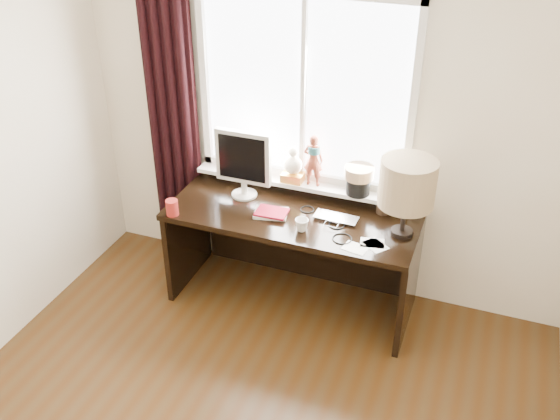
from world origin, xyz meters
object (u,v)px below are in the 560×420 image
at_px(mug, 302,225).
at_px(table_lamp, 408,184).
at_px(red_cup, 172,208).
at_px(laptop, 336,218).
at_px(desk, 297,236).
at_px(monitor, 243,160).

xyz_separation_m(mug, table_lamp, (0.61, 0.19, 0.32)).
bearing_deg(red_cup, mug, 7.74).
height_order(laptop, desk, laptop).
xyz_separation_m(laptop, table_lamp, (0.44, -0.02, 0.35)).
bearing_deg(mug, red_cup, -172.26).
bearing_deg(table_lamp, mug, -163.21).
bearing_deg(monitor, laptop, -6.72).
height_order(mug, red_cup, red_cup).
distance_m(red_cup, monitor, 0.58).
relative_size(red_cup, desk, 0.06).
bearing_deg(table_lamp, red_cup, -168.45).
bearing_deg(mug, table_lamp, 16.79).
xyz_separation_m(desk, monitor, (-0.40, 0.01, 0.52)).
bearing_deg(red_cup, monitor, 49.55).
height_order(laptop, table_lamp, table_lamp).
xyz_separation_m(mug, monitor, (-0.53, 0.29, 0.23)).
height_order(monitor, table_lamp, table_lamp).
xyz_separation_m(laptop, monitor, (-0.70, 0.08, 0.27)).
xyz_separation_m(monitor, table_lamp, (1.14, -0.10, 0.09)).
relative_size(laptop, desk, 0.17).
relative_size(laptop, monitor, 0.60).
distance_m(mug, table_lamp, 0.72).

